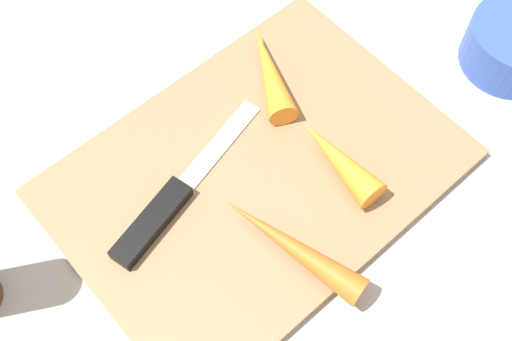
{
  "coord_description": "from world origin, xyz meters",
  "views": [
    {
      "loc": [
        -0.18,
        -0.2,
        0.52
      ],
      "look_at": [
        0.0,
        0.0,
        0.01
      ],
      "focal_mm": 43.92,
      "sensor_mm": 36.0,
      "label": 1
    }
  ],
  "objects_px": {
    "knife": "(161,211)",
    "carrot_shortest": "(338,159)",
    "cutting_board": "(256,174)",
    "carrot_longest": "(291,245)",
    "carrot_medium": "(269,71)"
  },
  "relations": [
    {
      "from": "knife",
      "to": "carrot_shortest",
      "type": "distance_m",
      "value": 0.17
    },
    {
      "from": "cutting_board",
      "to": "carrot_longest",
      "type": "relative_size",
      "value": 2.55
    },
    {
      "from": "carrot_longest",
      "to": "carrot_medium",
      "type": "distance_m",
      "value": 0.18
    },
    {
      "from": "carrot_medium",
      "to": "cutting_board",
      "type": "bearing_deg",
      "value": 158.6
    },
    {
      "from": "carrot_shortest",
      "to": "carrot_longest",
      "type": "bearing_deg",
      "value": 113.91
    },
    {
      "from": "knife",
      "to": "carrot_shortest",
      "type": "relative_size",
      "value": 2.04
    },
    {
      "from": "knife",
      "to": "carrot_medium",
      "type": "distance_m",
      "value": 0.18
    },
    {
      "from": "carrot_medium",
      "to": "carrot_shortest",
      "type": "distance_m",
      "value": 0.12
    },
    {
      "from": "carrot_longest",
      "to": "carrot_medium",
      "type": "height_order",
      "value": "carrot_medium"
    },
    {
      "from": "carrot_longest",
      "to": "carrot_medium",
      "type": "xyz_separation_m",
      "value": [
        0.11,
        0.15,
        0.0
      ]
    },
    {
      "from": "carrot_medium",
      "to": "knife",
      "type": "bearing_deg",
      "value": 132.45
    },
    {
      "from": "knife",
      "to": "carrot_medium",
      "type": "xyz_separation_m",
      "value": [
        0.17,
        0.05,
        0.01
      ]
    },
    {
      "from": "knife",
      "to": "carrot_longest",
      "type": "relative_size",
      "value": 1.41
    },
    {
      "from": "carrot_longest",
      "to": "carrot_shortest",
      "type": "height_order",
      "value": "carrot_shortest"
    },
    {
      "from": "carrot_medium",
      "to": "carrot_shortest",
      "type": "height_order",
      "value": "carrot_shortest"
    }
  ]
}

